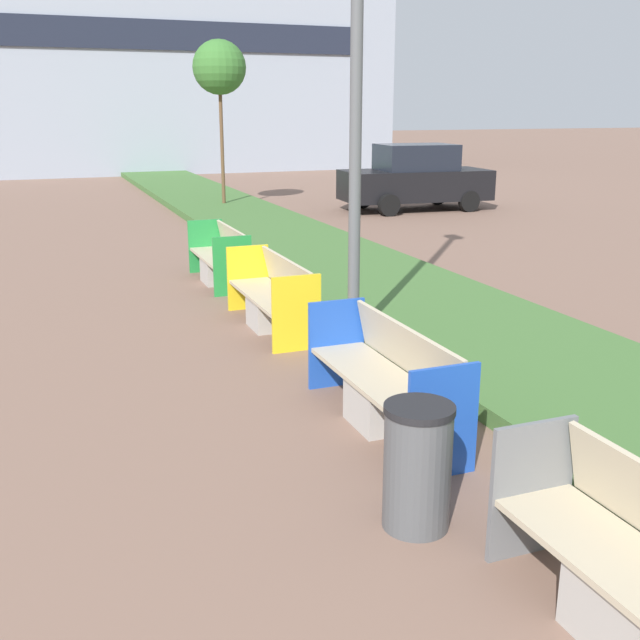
% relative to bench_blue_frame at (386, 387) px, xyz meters
% --- Properties ---
extents(planter_grass_strip, '(2.80, 120.00, 0.18)m').
position_rel_bench_blue_frame_xyz_m(planter_grass_strip, '(2.26, 4.99, -0.28)').
color(planter_grass_strip, '#426B33').
rests_on(planter_grass_strip, ground).
extents(building_backdrop, '(21.44, 9.01, 10.50)m').
position_rel_bench_blue_frame_xyz_m(building_backdrop, '(3.06, 32.06, 4.88)').
color(building_backdrop, '#939EAD').
rests_on(building_backdrop, ground).
extents(bench_blue_frame, '(0.65, 2.24, 0.94)m').
position_rel_bench_blue_frame_xyz_m(bench_blue_frame, '(0.00, 0.00, 0.00)').
color(bench_blue_frame, '#ADA8A0').
rests_on(bench_blue_frame, ground).
extents(bench_yellow_frame, '(0.65, 2.17, 0.94)m').
position_rel_bench_blue_frame_xyz_m(bench_yellow_frame, '(-0.00, 3.43, -0.00)').
color(bench_yellow_frame, '#ADA8A0').
rests_on(bench_yellow_frame, ground).
extents(bench_green_frame, '(0.65, 1.93, 0.94)m').
position_rel_bench_blue_frame_xyz_m(bench_green_frame, '(-0.00, 6.32, -0.01)').
color(bench_green_frame, '#ADA8A0').
rests_on(bench_green_frame, ground).
extents(litter_bin, '(0.49, 0.49, 0.91)m').
position_rel_bench_blue_frame_xyz_m(litter_bin, '(-0.57, -1.67, 0.09)').
color(litter_bin, '#4C4F51').
rests_on(litter_bin, ground).
extents(sapling_tree_far, '(1.49, 1.49, 4.68)m').
position_rel_bench_blue_frame_xyz_m(sapling_tree_far, '(2.37, 15.59, 3.54)').
color(sapling_tree_far, brown).
rests_on(sapling_tree_far, ground).
extents(parked_car_distant, '(4.32, 2.06, 1.86)m').
position_rel_bench_blue_frame_xyz_m(parked_car_distant, '(7.47, 13.44, 0.54)').
color(parked_car_distant, black).
rests_on(parked_car_distant, ground).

